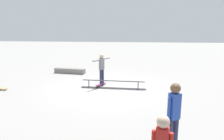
{
  "coord_description": "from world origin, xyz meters",
  "views": [
    {
      "loc": [
        -1.41,
        9.42,
        2.88
      ],
      "look_at": [
        -0.5,
        0.57,
        1.0
      ],
      "focal_mm": 32.86,
      "sensor_mm": 36.0,
      "label": 1
    }
  ],
  "objects_px": {
    "skater_main": "(102,67)",
    "skateboard_main": "(101,84)",
    "skate_ledge": "(70,71)",
    "grind_rail": "(113,85)",
    "bystander_blue_shirt": "(174,114)"
  },
  "relations": [
    {
      "from": "skater_main",
      "to": "skateboard_main",
      "type": "height_order",
      "value": "skater_main"
    },
    {
      "from": "skate_ledge",
      "to": "skater_main",
      "type": "relative_size",
      "value": 1.23
    },
    {
      "from": "grind_rail",
      "to": "skate_ledge",
      "type": "bearing_deg",
      "value": -42.52
    },
    {
      "from": "skate_ledge",
      "to": "bystander_blue_shirt",
      "type": "xyz_separation_m",
      "value": [
        -4.9,
        7.88,
        0.79
      ]
    },
    {
      "from": "skateboard_main",
      "to": "bystander_blue_shirt",
      "type": "bearing_deg",
      "value": 48.31
    },
    {
      "from": "skater_main",
      "to": "skateboard_main",
      "type": "bearing_deg",
      "value": 94.32
    },
    {
      "from": "grind_rail",
      "to": "skater_main",
      "type": "xyz_separation_m",
      "value": [
        0.61,
        -0.45,
        0.76
      ]
    },
    {
      "from": "grind_rail",
      "to": "skate_ledge",
      "type": "height_order",
      "value": "grind_rail"
    },
    {
      "from": "skate_ledge",
      "to": "bystander_blue_shirt",
      "type": "height_order",
      "value": "bystander_blue_shirt"
    },
    {
      "from": "grind_rail",
      "to": "bystander_blue_shirt",
      "type": "relative_size",
      "value": 1.86
    },
    {
      "from": "skater_main",
      "to": "skateboard_main",
      "type": "relative_size",
      "value": 1.97
    },
    {
      "from": "skater_main",
      "to": "skate_ledge",
      "type": "bearing_deg",
      "value": 73.79
    },
    {
      "from": "grind_rail",
      "to": "skater_main",
      "type": "height_order",
      "value": "skater_main"
    },
    {
      "from": "grind_rail",
      "to": "skateboard_main",
      "type": "distance_m",
      "value": 0.81
    },
    {
      "from": "skateboard_main",
      "to": "grind_rail",
      "type": "bearing_deg",
      "value": 77.79
    }
  ]
}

